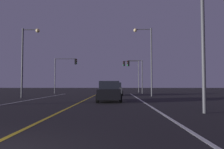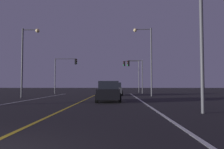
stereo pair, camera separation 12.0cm
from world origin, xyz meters
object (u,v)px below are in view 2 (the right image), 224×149
Objects in this scene: street_lamp_right_far at (147,53)px; car_lead_same_lane at (109,92)px; traffic_light_near_left at (66,67)px; traffic_light_near_right at (135,69)px; traffic_light_far_right at (132,69)px; street_lamp_right_near at (190,17)px; car_ahead_far at (115,89)px; street_lamp_left_mid at (26,53)px.

car_lead_same_lane is at bearing 62.62° from street_lamp_right_far.
street_lamp_right_far is at bearing -33.77° from traffic_light_near_left.
traffic_light_near_right is 11.16m from traffic_light_near_left.
traffic_light_far_right is 0.79× the size of street_lamp_right_near.
traffic_light_near_right is 5.52m from traffic_light_far_right.
car_ahead_far is at bearing 60.93° from traffic_light_near_right.
traffic_light_near_left is at bearing 0.00° from traffic_light_near_right.
street_lamp_left_mid is at bearing 15.34° from street_lamp_right_far.
street_lamp_right_near is 18.15m from street_lamp_left_mid.
traffic_light_near_right is 0.63× the size of street_lamp_right_far.
traffic_light_near_right is 0.95× the size of traffic_light_near_left.
street_lamp_right_near is at bearing 89.71° from street_lamp_right_far.
car_ahead_far is 19.13m from street_lamp_right_near.
street_lamp_left_mid is 13.98m from street_lamp_right_far.
street_lamp_left_mid is at bearing -97.15° from traffic_light_near_left.
street_lamp_right_near is at bearing -150.01° from car_lead_same_lane.
traffic_light_near_left is 11.83m from street_lamp_left_mid.
traffic_light_near_right is at bearing 42.87° from street_lamp_left_mid.
car_ahead_far is 10.84m from car_lead_same_lane.
traffic_light_far_right is 0.78× the size of street_lamp_left_mid.
car_ahead_far is 1.00× the size of car_lead_same_lane.
traffic_light_near_right is (3.15, 5.67, 3.12)m from car_ahead_far.
traffic_light_near_left is (-11.16, -0.00, 0.27)m from traffic_light_near_right.
street_lamp_right_far is at bearing 94.44° from traffic_light_far_right.
street_lamp_right_near is 0.88× the size of street_lamp_right_far.
street_lamp_right_near is 0.99× the size of street_lamp_left_mid.
street_lamp_left_mid is at bearing 62.24° from car_lead_same_lane.
traffic_light_near_right reaches higher than car_lead_same_lane.
street_lamp_right_near is at bearing 91.83° from traffic_light_near_right.
traffic_light_near_right is at bearing -83.98° from street_lamp_right_far.
street_lamp_right_far is (4.39, 8.48, 4.49)m from car_lead_same_lane.
street_lamp_left_mid reaches higher than traffic_light_far_right.
car_ahead_far is 0.76× the size of traffic_light_near_left.
car_lead_same_lane is 0.76× the size of traffic_light_near_left.
car_ahead_far is 12.06m from traffic_light_far_right.
traffic_light_near_right is 17.25m from street_lamp_left_mid.
car_lead_same_lane is 17.16m from traffic_light_near_right.
street_lamp_right_far reaches higher than car_ahead_far.
traffic_light_far_right is 29.49m from street_lamp_right_near.
car_lead_same_lane is at bearing 77.88° from traffic_light_near_right.
traffic_light_near_right is at bearing 92.13° from traffic_light_far_right.
street_lamp_right_far is (4.00, -2.36, 4.49)m from car_ahead_far.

